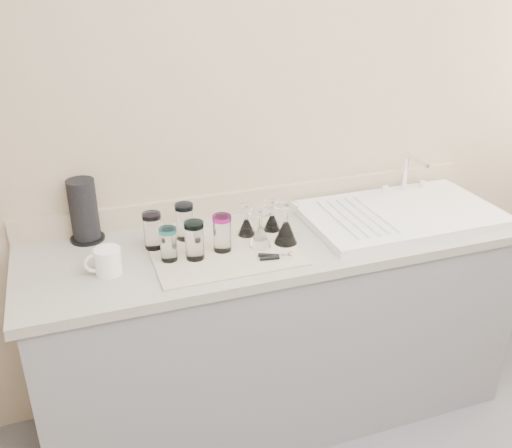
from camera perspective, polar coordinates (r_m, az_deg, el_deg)
name	(u,v)px	position (r m, az deg, el deg)	size (l,w,h in m)	color
counter_unit	(279,328)	(2.54, 2.34, -10.37)	(2.06, 0.62, 0.90)	slate
sink_unit	(400,213)	(2.53, 14.21, 1.04)	(0.82, 0.50, 0.22)	white
dish_towel	(224,251)	(2.19, -3.21, -2.67)	(0.55, 0.42, 0.01)	beige
tumbler_teal	(153,230)	(2.20, -10.30, -0.64)	(0.07, 0.07, 0.14)	white
tumbler_cyan	(185,221)	(2.25, -7.14, 0.27)	(0.07, 0.07, 0.15)	white
tumbler_magenta	(168,244)	(2.11, -8.75, -1.99)	(0.06, 0.06, 0.13)	white
tumbler_blue	(194,240)	(2.11, -6.17, -1.62)	(0.07, 0.07, 0.15)	white
tumbler_lavender	(222,233)	(2.15, -3.41, -0.89)	(0.07, 0.07, 0.14)	white
goblet_back_left	(246,225)	(2.28, -0.96, -0.11)	(0.07, 0.07, 0.13)	white
goblet_back_right	(272,220)	(2.32, 1.61, 0.35)	(0.07, 0.07, 0.12)	white
goblet_front_left	(260,234)	(2.19, 0.42, -1.05)	(0.08, 0.08, 0.15)	white
goblet_front_right	(286,230)	(2.22, 3.00, -0.59)	(0.09, 0.09, 0.16)	white
can_opener	(276,257)	(2.12, 1.98, -3.27)	(0.12, 0.07, 0.02)	silver
white_mug	(107,261)	(2.09, -14.65, -3.64)	(0.13, 0.10, 0.10)	white
paper_towel_roll	(84,211)	(2.32, -16.83, 1.24)	(0.13, 0.13, 0.25)	black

